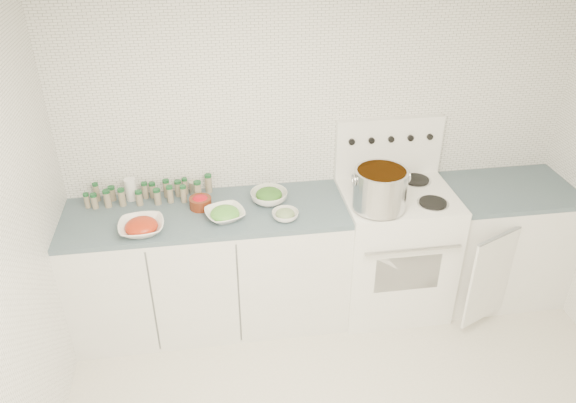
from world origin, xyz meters
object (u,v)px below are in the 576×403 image
object	(u,v)px
stove	(392,245)
bowl_tomato	(141,227)
stock_pot	(380,187)
bowl_snowpea	(225,214)

from	to	relation	value
stove	bowl_tomato	distance (m)	1.76
stove	stock_pot	distance (m)	0.65
bowl_snowpea	stock_pot	bearing A→B (deg)	-4.44
stove	stock_pot	bearing A→B (deg)	-137.66
stove	stock_pot	xyz separation A→B (m)	(-0.19, -0.18, 0.59)
bowl_snowpea	bowl_tomato	bearing A→B (deg)	-171.19
stock_pot	bowl_tomato	distance (m)	1.51
stock_pot	bowl_snowpea	size ratio (longest dim) A/B	1.19
stove	bowl_snowpea	xyz separation A→B (m)	(-1.18, -0.10, 0.44)
stove	bowl_tomato	xyz separation A→B (m)	(-1.70, -0.18, 0.44)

